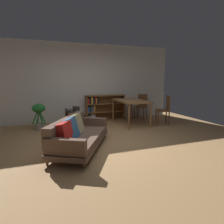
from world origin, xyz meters
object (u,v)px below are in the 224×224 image
(fabric_couch, at_px, (77,134))
(potted_floor_plant, at_px, (39,113))
(dining_table, at_px, (131,102))
(dining_chair_near, at_px, (142,105))
(dining_chair_far, at_px, (165,108))
(open_laptop, at_px, (72,111))
(bookshelf, at_px, (102,107))
(media_console, at_px, (75,120))
(desk_speaker, at_px, (76,110))

(fabric_couch, relative_size, potted_floor_plant, 2.69)
(dining_table, relative_size, dining_chair_near, 1.58)
(dining_chair_far, bearing_deg, dining_chair_near, 99.59)
(open_laptop, bearing_deg, fabric_couch, -96.42)
(dining_chair_near, relative_size, bookshelf, 0.63)
(media_console, xyz_separation_m, open_laptop, (-0.05, 0.10, 0.28))
(fabric_couch, relative_size, dining_chair_near, 2.33)
(fabric_couch, height_order, media_console, fabric_couch)
(open_laptop, relative_size, dining_chair_far, 0.46)
(open_laptop, height_order, dining_table, dining_table)
(dining_chair_near, bearing_deg, bookshelf, 174.58)
(fabric_couch, bearing_deg, bookshelf, 62.23)
(open_laptop, height_order, dining_chair_near, dining_chair_near)
(media_console, xyz_separation_m, dining_table, (1.86, -0.04, 0.48))
(potted_floor_plant, distance_m, bookshelf, 2.29)
(desk_speaker, bearing_deg, fabric_couch, -99.90)
(dining_chair_far, bearing_deg, potted_floor_plant, 170.92)
(potted_floor_plant, bearing_deg, media_console, -8.99)
(fabric_couch, xyz_separation_m, dining_table, (2.12, 1.76, 0.40))
(open_laptop, distance_m, potted_floor_plant, 0.96)
(media_console, distance_m, desk_speaker, 0.49)
(dining_chair_near, bearing_deg, fabric_couch, -139.20)
(open_laptop, bearing_deg, dining_chair_far, -10.82)
(dining_chair_near, bearing_deg, dining_table, -136.76)
(fabric_couch, distance_m, dining_table, 2.78)
(desk_speaker, height_order, dining_chair_near, dining_chair_near)
(fabric_couch, relative_size, desk_speaker, 9.76)
(dining_table, relative_size, dining_chair_far, 1.51)
(open_laptop, bearing_deg, media_console, -64.96)
(fabric_couch, distance_m, desk_speaker, 1.51)
(desk_speaker, height_order, dining_table, dining_table)
(desk_speaker, relative_size, dining_chair_near, 0.24)
(dining_table, xyz_separation_m, bookshelf, (-0.70, 0.93, -0.26))
(open_laptop, distance_m, bookshelf, 1.45)
(bookshelf, bearing_deg, fabric_couch, -117.77)
(media_console, height_order, open_laptop, open_laptop)
(fabric_couch, bearing_deg, dining_chair_near, 40.80)
(fabric_couch, bearing_deg, media_console, 81.81)
(fabric_couch, xyz_separation_m, bookshelf, (1.42, 2.70, 0.14))
(bookshelf, bearing_deg, dining_table, -53.18)
(open_laptop, height_order, desk_speaker, desk_speaker)
(fabric_couch, bearing_deg, open_laptop, 83.58)
(dining_table, relative_size, bookshelf, 1.00)
(open_laptop, bearing_deg, dining_table, -4.04)
(open_laptop, height_order, dining_chair_far, dining_chair_far)
(media_console, bearing_deg, desk_speaker, -90.59)
(media_console, bearing_deg, dining_table, -1.15)
(dining_chair_far, relative_size, bookshelf, 0.66)
(desk_speaker, height_order, bookshelf, bookshelf)
(fabric_couch, xyz_separation_m, media_console, (0.26, 1.80, -0.07))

